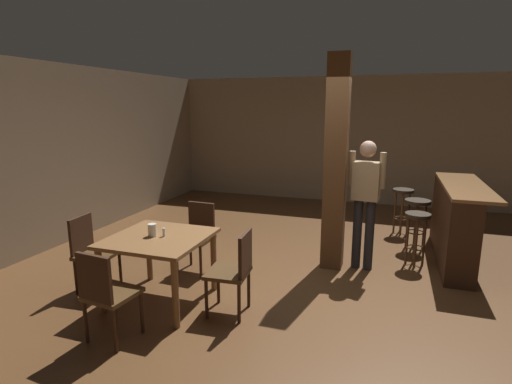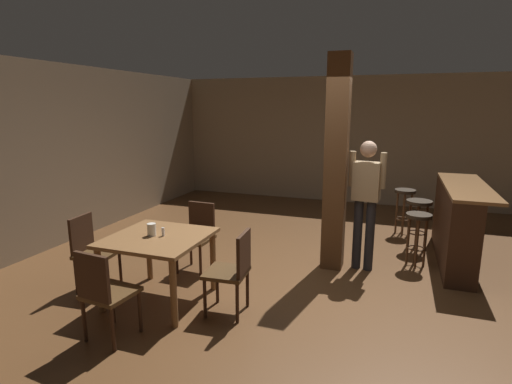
{
  "view_description": "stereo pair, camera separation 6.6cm",
  "coord_description": "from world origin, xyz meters",
  "px_view_note": "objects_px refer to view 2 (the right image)",
  "views": [
    {
      "loc": [
        0.92,
        -4.66,
        2.15
      ],
      "look_at": [
        -0.71,
        0.11,
        1.06
      ],
      "focal_mm": 28.0,
      "sensor_mm": 36.0,
      "label": 1
    },
    {
      "loc": [
        0.98,
        -4.64,
        2.15
      ],
      "look_at": [
        -0.71,
        0.11,
        1.06
      ],
      "focal_mm": 28.0,
      "sensor_mm": 36.0,
      "label": 2
    }
  ],
  "objects_px": {
    "dining_table": "(158,246)",
    "chair_west": "(91,249)",
    "bar_stool_near": "(418,227)",
    "bar_stool_far": "(404,201)",
    "chair_east": "(233,268)",
    "chair_north": "(198,233)",
    "napkin_cup": "(152,230)",
    "bar_stool_mid": "(418,212)",
    "chair_south": "(104,291)",
    "bar_counter": "(455,223)",
    "salt_shaker": "(163,232)",
    "standing_person": "(366,196)"
  },
  "relations": [
    {
      "from": "chair_north",
      "to": "chair_south",
      "type": "bearing_deg",
      "value": -90.37
    },
    {
      "from": "chair_south",
      "to": "bar_counter",
      "type": "distance_m",
      "value": 4.61
    },
    {
      "from": "dining_table",
      "to": "bar_stool_near",
      "type": "xyz_separation_m",
      "value": [
        2.74,
        2.04,
        -0.1
      ]
    },
    {
      "from": "chair_south",
      "to": "bar_counter",
      "type": "xyz_separation_m",
      "value": [
        3.25,
        3.27,
        0.05
      ]
    },
    {
      "from": "dining_table",
      "to": "chair_east",
      "type": "xyz_separation_m",
      "value": [
        0.89,
        -0.0,
        -0.14
      ]
    },
    {
      "from": "dining_table",
      "to": "chair_north",
      "type": "height_order",
      "value": "chair_north"
    },
    {
      "from": "napkin_cup",
      "to": "bar_stool_mid",
      "type": "relative_size",
      "value": 0.18
    },
    {
      "from": "dining_table",
      "to": "chair_east",
      "type": "bearing_deg",
      "value": -0.03
    },
    {
      "from": "bar_counter",
      "to": "salt_shaker",
      "type": "bearing_deg",
      "value": -143.19
    },
    {
      "from": "chair_west",
      "to": "bar_stool_near",
      "type": "bearing_deg",
      "value": 29.5
    },
    {
      "from": "dining_table",
      "to": "bar_stool_mid",
      "type": "xyz_separation_m",
      "value": [
        2.78,
        2.75,
        -0.06
      ]
    },
    {
      "from": "bar_stool_mid",
      "to": "chair_south",
      "type": "bearing_deg",
      "value": -127.66
    },
    {
      "from": "chair_east",
      "to": "bar_stool_mid",
      "type": "distance_m",
      "value": 3.33
    },
    {
      "from": "dining_table",
      "to": "bar_stool_far",
      "type": "bearing_deg",
      "value": 53.38
    },
    {
      "from": "chair_east",
      "to": "chair_west",
      "type": "bearing_deg",
      "value": -179.2
    },
    {
      "from": "bar_counter",
      "to": "bar_stool_far",
      "type": "xyz_separation_m",
      "value": [
        -0.65,
        1.07,
        0.02
      ]
    },
    {
      "from": "chair_north",
      "to": "chair_west",
      "type": "height_order",
      "value": "same"
    },
    {
      "from": "chair_east",
      "to": "bar_stool_far",
      "type": "xyz_separation_m",
      "value": [
        1.69,
        3.48,
        0.07
      ]
    },
    {
      "from": "bar_stool_mid",
      "to": "chair_east",
      "type": "bearing_deg",
      "value": -124.42
    },
    {
      "from": "chair_south",
      "to": "chair_west",
      "type": "relative_size",
      "value": 1.0
    },
    {
      "from": "chair_east",
      "to": "salt_shaker",
      "type": "bearing_deg",
      "value": 178.44
    },
    {
      "from": "chair_west",
      "to": "salt_shaker",
      "type": "bearing_deg",
      "value": 2.84
    },
    {
      "from": "bar_stool_far",
      "to": "chair_north",
      "type": "bearing_deg",
      "value": -135.4
    },
    {
      "from": "dining_table",
      "to": "bar_stool_mid",
      "type": "relative_size",
      "value": 1.35
    },
    {
      "from": "salt_shaker",
      "to": "standing_person",
      "type": "bearing_deg",
      "value": 39.56
    },
    {
      "from": "chair_north",
      "to": "chair_east",
      "type": "distance_m",
      "value": 1.29
    },
    {
      "from": "chair_north",
      "to": "bar_stool_far",
      "type": "bearing_deg",
      "value": 44.6
    },
    {
      "from": "chair_east",
      "to": "bar_stool_far",
      "type": "height_order",
      "value": "chair_east"
    },
    {
      "from": "standing_person",
      "to": "bar_stool_mid",
      "type": "distance_m",
      "value": 1.35
    },
    {
      "from": "chair_east",
      "to": "salt_shaker",
      "type": "height_order",
      "value": "chair_east"
    },
    {
      "from": "chair_south",
      "to": "bar_stool_mid",
      "type": "height_order",
      "value": "chair_south"
    },
    {
      "from": "chair_west",
      "to": "napkin_cup",
      "type": "distance_m",
      "value": 0.9
    },
    {
      "from": "napkin_cup",
      "to": "bar_stool_near",
      "type": "relative_size",
      "value": 0.19
    },
    {
      "from": "bar_counter",
      "to": "bar_stool_mid",
      "type": "xyz_separation_m",
      "value": [
        -0.46,
        0.35,
        0.02
      ]
    },
    {
      "from": "dining_table",
      "to": "salt_shaker",
      "type": "xyz_separation_m",
      "value": [
        0.05,
        0.02,
        0.16
      ]
    },
    {
      "from": "chair_north",
      "to": "chair_west",
      "type": "distance_m",
      "value": 1.31
    },
    {
      "from": "napkin_cup",
      "to": "salt_shaker",
      "type": "relative_size",
      "value": 1.47
    },
    {
      "from": "chair_south",
      "to": "bar_stool_near",
      "type": "height_order",
      "value": "chair_south"
    },
    {
      "from": "salt_shaker",
      "to": "chair_west",
      "type": "bearing_deg",
      "value": -177.16
    },
    {
      "from": "chair_west",
      "to": "bar_stool_mid",
      "type": "relative_size",
      "value": 1.17
    },
    {
      "from": "bar_stool_far",
      "to": "chair_east",
      "type": "bearing_deg",
      "value": -115.94
    },
    {
      "from": "dining_table",
      "to": "bar_counter",
      "type": "bearing_deg",
      "value": 36.6
    },
    {
      "from": "standing_person",
      "to": "napkin_cup",
      "type": "bearing_deg",
      "value": -141.58
    },
    {
      "from": "chair_south",
      "to": "napkin_cup",
      "type": "height_order",
      "value": "chair_south"
    },
    {
      "from": "napkin_cup",
      "to": "standing_person",
      "type": "relative_size",
      "value": 0.08
    },
    {
      "from": "bar_stool_near",
      "to": "bar_stool_far",
      "type": "xyz_separation_m",
      "value": [
        -0.16,
        1.43,
        0.03
      ]
    },
    {
      "from": "napkin_cup",
      "to": "salt_shaker",
      "type": "height_order",
      "value": "napkin_cup"
    },
    {
      "from": "dining_table",
      "to": "chair_west",
      "type": "relative_size",
      "value": 1.16
    },
    {
      "from": "dining_table",
      "to": "standing_person",
      "type": "relative_size",
      "value": 0.6
    },
    {
      "from": "chair_east",
      "to": "bar_stool_near",
      "type": "xyz_separation_m",
      "value": [
        1.85,
        2.04,
        0.04
      ]
    }
  ]
}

